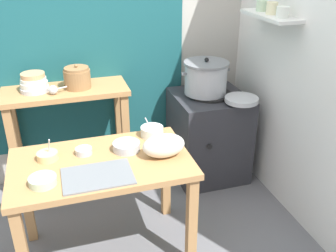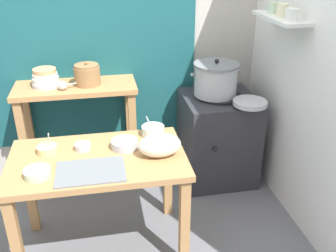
# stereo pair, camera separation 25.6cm
# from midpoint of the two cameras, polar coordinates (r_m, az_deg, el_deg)

# --- Properties ---
(ground_plane) EXTENTS (9.00, 9.00, 0.00)m
(ground_plane) POSITION_cam_midpoint_polar(r_m,az_deg,el_deg) (2.87, -4.97, -16.70)
(ground_plane) COLOR slate
(wall_back) EXTENTS (4.40, 0.12, 2.60)m
(wall_back) POSITION_cam_midpoint_polar(r_m,az_deg,el_deg) (3.28, -6.52, 14.53)
(wall_back) COLOR #B2ADA3
(wall_back) RESTS_ON ground
(wall_right) EXTENTS (0.30, 3.20, 2.60)m
(wall_right) POSITION_cam_midpoint_polar(r_m,az_deg,el_deg) (2.86, 23.01, 10.96)
(wall_right) COLOR white
(wall_right) RESTS_ON ground
(prep_table) EXTENTS (1.10, 0.66, 0.72)m
(prep_table) POSITION_cam_midpoint_polar(r_m,az_deg,el_deg) (2.48, -7.31, -6.86)
(prep_table) COLOR #B27F4C
(prep_table) RESTS_ON ground
(back_shelf_table) EXTENTS (0.96, 0.40, 0.90)m
(back_shelf_table) POSITION_cam_midpoint_polar(r_m,az_deg,el_deg) (3.20, -11.02, 2.20)
(back_shelf_table) COLOR #B27F4C
(back_shelf_table) RESTS_ON ground
(stove_block) EXTENTS (0.60, 0.61, 0.78)m
(stove_block) POSITION_cam_midpoint_polar(r_m,az_deg,el_deg) (3.40, 9.51, -1.74)
(stove_block) COLOR #2D2D33
(stove_block) RESTS_ON ground
(steamer_pot) EXTENTS (0.42, 0.37, 0.30)m
(steamer_pot) POSITION_cam_midpoint_polar(r_m,az_deg,el_deg) (3.20, 9.40, 6.84)
(steamer_pot) COLOR #B7BABF
(steamer_pot) RESTS_ON stove_block
(clay_pot) EXTENTS (0.20, 0.20, 0.19)m
(clay_pot) POSITION_cam_midpoint_polar(r_m,az_deg,el_deg) (3.10, -9.60, 7.47)
(clay_pot) COLOR olive
(clay_pot) RESTS_ON back_shelf_table
(bowl_stack_enamel) EXTENTS (0.22, 0.22, 0.14)m
(bowl_stack_enamel) POSITION_cam_midpoint_polar(r_m,az_deg,el_deg) (3.13, -15.52, 6.81)
(bowl_stack_enamel) COLOR #B7BABF
(bowl_stack_enamel) RESTS_ON back_shelf_table
(ladle) EXTENTS (0.25, 0.13, 0.07)m
(ladle) POSITION_cam_midpoint_polar(r_m,az_deg,el_deg) (3.03, -12.88, 5.85)
(ladle) COLOR #B7BABF
(ladle) RESTS_ON back_shelf_table
(serving_tray) EXTENTS (0.40, 0.28, 0.01)m
(serving_tray) POSITION_cam_midpoint_polar(r_m,az_deg,el_deg) (2.27, -8.25, -6.79)
(serving_tray) COLOR slate
(serving_tray) RESTS_ON prep_table
(plastic_bag) EXTENTS (0.27, 0.16, 0.15)m
(plastic_bag) POSITION_cam_midpoint_polar(r_m,az_deg,el_deg) (2.38, 1.85, -2.94)
(plastic_bag) COLOR silver
(plastic_bag) RESTS_ON prep_table
(wide_pan) EXTENTS (0.27, 0.27, 0.04)m
(wide_pan) POSITION_cam_midpoint_polar(r_m,az_deg,el_deg) (3.09, 14.43, 3.30)
(wide_pan) COLOR #B7BABF
(wide_pan) RESTS_ON stove_block
(prep_bowl_0) EXTENTS (0.16, 0.16, 0.14)m
(prep_bowl_0) POSITION_cam_midpoint_polar(r_m,az_deg,el_deg) (2.64, 0.52, -0.71)
(prep_bowl_0) COLOR silver
(prep_bowl_0) RESTS_ON prep_table
(prep_bowl_1) EXTENTS (0.13, 0.13, 0.15)m
(prep_bowl_1) POSITION_cam_midpoint_polar(r_m,az_deg,el_deg) (2.52, -14.73, -3.38)
(prep_bowl_1) COLOR #E5C684
(prep_bowl_1) RESTS_ON prep_table
(prep_bowl_2) EXTENTS (0.10, 0.10, 0.04)m
(prep_bowl_2) POSITION_cam_midpoint_polar(r_m,az_deg,el_deg) (2.51, -9.71, -3.04)
(prep_bowl_2) COLOR #B7BABF
(prep_bowl_2) RESTS_ON prep_table
(prep_bowl_3) EXTENTS (0.18, 0.18, 0.05)m
(prep_bowl_3) POSITION_cam_midpoint_polar(r_m,az_deg,el_deg) (2.49, -3.54, -2.72)
(prep_bowl_3) COLOR #B7BABF
(prep_bowl_3) RESTS_ON prep_table
(prep_bowl_4) EXTENTS (0.15, 0.15, 0.05)m
(prep_bowl_4) POSITION_cam_midpoint_polar(r_m,az_deg,el_deg) (2.29, -15.83, -6.75)
(prep_bowl_4) COLOR #B7D1AD
(prep_bowl_4) RESTS_ON prep_table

